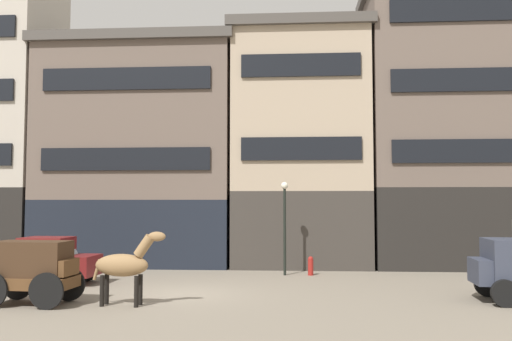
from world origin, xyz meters
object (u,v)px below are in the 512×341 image
at_px(cargo_wagon, 33,268).
at_px(streetlamp_curbside, 285,214).
at_px(fire_hydrant_curbside, 311,266).
at_px(draft_horse, 125,265).
at_px(sedan_light, 49,260).

distance_m(cargo_wagon, streetlamp_curbside, 10.83).
relative_size(streetlamp_curbside, fire_hydrant_curbside, 4.96).
bearing_deg(fire_hydrant_curbside, streetlamp_curbside, -177.94).
height_order(draft_horse, fire_hydrant_curbside, draft_horse).
xyz_separation_m(cargo_wagon, draft_horse, (2.95, -0.00, 0.12)).
height_order(streetlamp_curbside, fire_hydrant_curbside, streetlamp_curbside).
xyz_separation_m(cargo_wagon, fire_hydrant_curbside, (8.96, 7.37, -0.72)).
relative_size(draft_horse, streetlamp_curbside, 0.57).
distance_m(streetlamp_curbside, fire_hydrant_curbside, 2.52).
relative_size(draft_horse, fire_hydrant_curbside, 2.83).
bearing_deg(draft_horse, cargo_wagon, 179.94).
bearing_deg(sedan_light, streetlamp_curbside, 18.59).
bearing_deg(draft_horse, streetlamp_curbside, 56.37).
bearing_deg(cargo_wagon, sedan_light, 108.77).
relative_size(sedan_light, fire_hydrant_curbside, 4.53).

